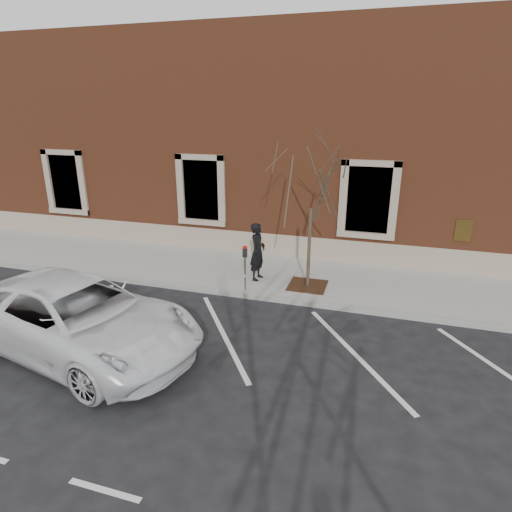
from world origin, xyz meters
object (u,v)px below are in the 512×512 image
(sapling, at_px, (312,186))
(white_truck, at_px, (78,317))
(parking_meter, at_px, (245,260))
(man, at_px, (258,252))

(sapling, bearing_deg, white_truck, -131.98)
(white_truck, bearing_deg, parking_meter, -21.29)
(man, relative_size, parking_meter, 1.32)
(sapling, bearing_deg, parking_meter, -153.49)
(man, distance_m, sapling, 2.69)
(parking_meter, xyz_separation_m, white_truck, (-2.65, -4.00, -0.28))
(parking_meter, distance_m, sapling, 2.84)
(parking_meter, bearing_deg, white_truck, -136.54)
(sapling, relative_size, white_truck, 0.73)
(man, bearing_deg, white_truck, 157.67)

